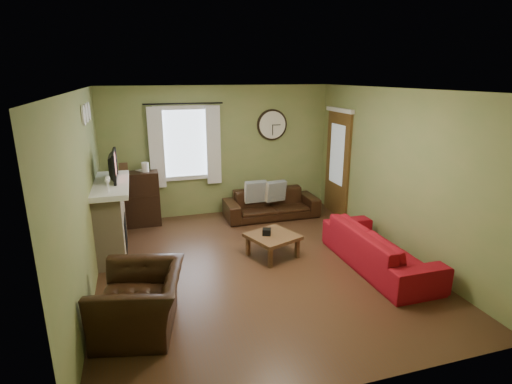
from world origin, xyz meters
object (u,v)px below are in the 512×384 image
object	(u,v)px
bookshelf	(136,199)
sofa_brown	(271,204)
armchair	(140,301)
sofa_red	(379,248)
coffee_table	(272,246)

from	to	relation	value
bookshelf	sofa_brown	world-z (taller)	bookshelf
armchair	sofa_brown	bearing A→B (deg)	152.11
sofa_brown	armchair	size ratio (longest dim) A/B	1.77
armchair	bookshelf	bearing A→B (deg)	-167.82
bookshelf	armchair	distance (m)	3.40
sofa_brown	armchair	xyz separation A→B (m)	(-2.62, -3.11, 0.07)
sofa_red	armchair	bearing A→B (deg)	99.13
bookshelf	sofa_red	distance (m)	4.47
bookshelf	coffee_table	xyz separation A→B (m)	(2.04, -2.05, -0.34)
armchair	coffee_table	xyz separation A→B (m)	(2.04, 1.35, -0.16)
coffee_table	sofa_red	bearing A→B (deg)	-29.60
bookshelf	armchair	size ratio (longest dim) A/B	0.99
sofa_brown	coffee_table	size ratio (longest dim) A/B	2.72
bookshelf	armchair	world-z (taller)	bookshelf
armchair	sofa_red	bearing A→B (deg)	111.39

